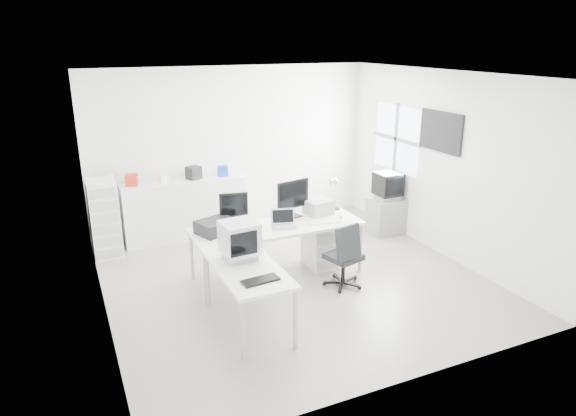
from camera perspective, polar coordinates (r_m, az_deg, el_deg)
name	(u,v)px	position (r m, az deg, el deg)	size (l,w,h in m)	color
floor	(294,279)	(7.29, 0.66, -7.93)	(5.00, 5.00, 0.01)	#B1AA9E
ceiling	(295,75)	(6.55, 0.75, 14.59)	(5.00, 5.00, 0.01)	white
back_wall	(234,148)	(9.05, -6.07, 6.60)	(5.00, 0.02, 2.80)	white
left_wall	(94,208)	(6.20, -20.72, -0.03)	(0.02, 5.00, 2.80)	white
right_wall	(444,165)	(8.14, 16.91, 4.57)	(0.02, 5.00, 2.80)	white
window	(396,139)	(9.00, 11.94, 7.54)	(0.02, 1.20, 1.10)	white
wall_picture	(441,131)	(8.09, 16.61, 8.15)	(0.04, 0.90, 0.60)	black
main_desk	(278,251)	(7.27, -1.13, -4.75)	(2.40, 0.80, 0.75)	white
side_desk	(248,296)	(6.07, -4.44, -9.77)	(0.70, 1.40, 0.75)	white
drawer_pedestal	(320,246)	(7.62, 3.57, -4.28)	(0.40, 0.50, 0.60)	white
inkjet_printer	(216,226)	(6.93, -7.96, -2.04)	(0.49, 0.38, 0.17)	black
lcd_monitor_small	(234,209)	(7.09, -6.05, -0.11)	(0.39, 0.22, 0.49)	black
lcd_monitor_large	(293,199)	(7.40, 0.56, 1.06)	(0.54, 0.22, 0.56)	black
laptop	(284,220)	(7.03, -0.46, -1.30)	(0.35, 0.36, 0.23)	#B7B7BA
white_keyboard	(324,222)	(7.27, 4.03, -1.55)	(0.45, 0.14, 0.02)	white
white_mouse	(341,217)	(7.45, 5.89, -0.96)	(0.06, 0.06, 0.06)	white
laser_printer	(318,207)	(7.59, 3.39, 0.11)	(0.37, 0.32, 0.21)	#A4A4A4
desk_lamp	(337,194)	(7.78, 5.42, 1.54)	(0.16, 0.16, 0.48)	silver
crt_monitor	(240,241)	(6.03, -5.40, -3.65)	(0.40, 0.40, 0.46)	#B7B7BA
black_keyboard	(260,280)	(5.56, -3.10, -8.03)	(0.41, 0.16, 0.03)	black
office_chair	(344,254)	(6.98, 6.20, -5.05)	(0.54, 0.54, 0.94)	#2A2E30
tv_cabinet	(386,216)	(9.02, 10.83, -0.88)	(0.57, 0.46, 0.62)	gray
crt_tv	(388,186)	(8.86, 11.03, 2.38)	(0.50, 0.48, 0.45)	black
sideboard	(184,209)	(8.79, -11.47, -0.11)	(2.01, 0.50, 1.00)	white
clutter_box_a	(132,180)	(8.49, -16.98, 3.00)	(0.19, 0.17, 0.19)	red
clutter_box_b	(164,178)	(8.57, -13.66, 3.22)	(0.13, 0.11, 0.13)	white
clutter_box_c	(194,173)	(8.66, -10.44, 3.88)	(0.21, 0.19, 0.21)	black
clutter_box_d	(223,171)	(8.79, -7.27, 4.12)	(0.17, 0.15, 0.17)	#1B3CBF
clutter_bottle	(111,180)	(8.50, -19.03, 2.92)	(0.07, 0.07, 0.22)	white
filing_cabinet	(105,218)	(8.35, -19.71, -1.10)	(0.42, 0.50, 1.20)	white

